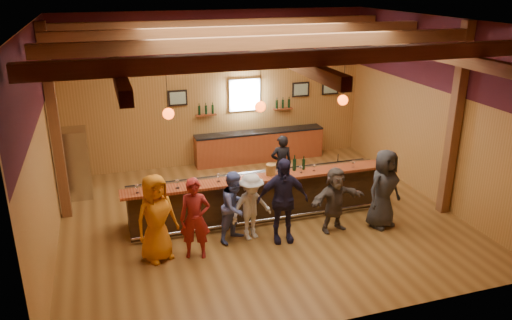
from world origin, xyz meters
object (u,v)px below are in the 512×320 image
Objects in this scene: customer_denim at (235,207)px; customer_brown at (335,200)px; ice_bucket at (271,170)px; bartender at (281,164)px; stainless_fridge at (75,164)px; customer_dark at (384,189)px; customer_redvest at (195,219)px; customer_white at (251,207)px; bottle_a at (294,164)px; customer_navy at (282,200)px; bar_counter at (259,195)px; customer_orange at (156,218)px; back_bar_cabinet at (260,146)px.

customer_denim reaches higher than customer_brown.
customer_brown is 1.59m from ice_bucket.
bartender is (-0.38, 2.35, 0.04)m from customer_brown.
customer_dark reaches higher than stainless_fridge.
customer_redvest is 1.03m from customer_denim.
bartender is 1.65m from ice_bucket.
bartender reaches higher than customer_brown.
bartender is (5.10, -1.33, -0.12)m from stainless_fridge.
customer_white is at bearing 60.06° from bartender.
customer_brown is (2.21, -0.25, -0.04)m from customer_denim.
bottle_a is at bearing 8.56° from ice_bucket.
customer_navy is 1.08m from ice_bucket.
customer_dark reaches higher than customer_white.
stainless_fridge is at bearing 146.04° from customer_navy.
customer_dark is (1.13, -0.14, 0.17)m from customer_brown.
bar_counter is 1.52m from bartender.
customer_denim is (1.69, 0.27, -0.12)m from customer_orange.
ice_bucket is (0.21, -0.26, 0.71)m from bar_counter.
bottle_a is (3.34, 1.08, 0.35)m from customer_orange.
customer_orange is 2.92m from ice_bucket.
customer_redvest is (-2.96, -4.96, 0.37)m from back_bar_cabinet.
customer_denim is 1.01m from customer_navy.
ice_bucket is at bearing 0.97° from customer_denim.
customer_navy is (4.23, -3.75, 0.04)m from stainless_fridge.
bartender is at bearing 48.64° from bar_counter.
customer_dark is at bearing 6.12° from customer_navy.
customer_denim is at bearing -130.58° from bar_counter.
customer_dark is at bearing -25.63° from ice_bucket.
customer_denim is 0.84× the size of customer_navy.
customer_navy reaches higher than stainless_fridge.
back_bar_cabinet is 4.80m from customer_brown.
customer_navy reaches higher than bar_counter.
back_bar_cabinet is 5.79m from customer_redvest.
customer_redvest is 1.13× the size of customer_white.
customer_orange is at bearing 161.01° from customer_dark.
customer_brown is at bearing -21.64° from customer_white.
back_bar_cabinet is 2.21× the size of customer_orange.
customer_orange is (1.59, -3.70, 0.01)m from stainless_fridge.
customer_white reaches higher than bottle_a.
customer_navy reaches higher than customer_redvest.
customer_brown is 0.96× the size of bartender.
stainless_fridge is at bearing 149.24° from bar_counter.
customer_orange is 3.90m from customer_brown.
bottle_a is at bearing -95.53° from back_bar_cabinet.
back_bar_cabinet is 4.03m from ice_bucket.
customer_white is 0.82× the size of customer_dark.
bottle_a is at bearing 17.45° from customer_white.
customer_brown is at bearing -39.52° from ice_bucket.
customer_brown reaches higher than back_bar_cabinet.
ice_bucket is (-2.29, 1.10, 0.32)m from customer_dark.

